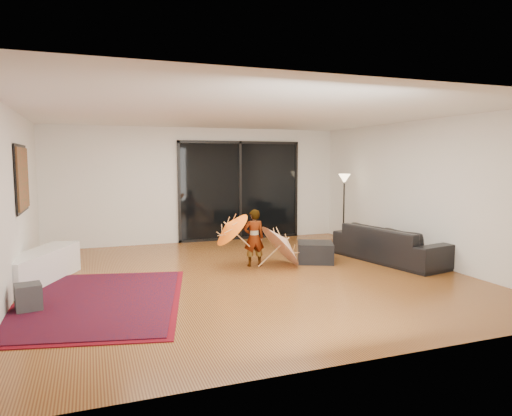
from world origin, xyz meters
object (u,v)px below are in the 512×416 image
ottoman (315,252)px  media_console (39,267)px  child (254,238)px  sofa (391,244)px

ottoman → media_console: bearing=178.4°
media_console → child: child is taller
media_console → sofa: bearing=19.1°
media_console → ottoman: (4.81, -0.13, -0.07)m
media_console → child: size_ratio=1.76×
ottoman → child: 1.27m
sofa → ottoman: size_ratio=3.52×
sofa → child: 2.67m
child → sofa: bearing=173.5°
ottoman → child: child is taller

